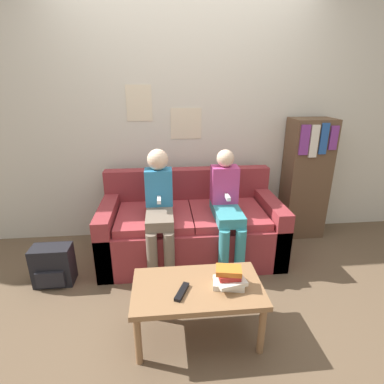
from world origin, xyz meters
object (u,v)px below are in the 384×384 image
(person_left, at_px, (159,205))
(bookshelf, at_px, (306,179))
(person_right, at_px, (227,205))
(tv_remote, at_px, (182,292))
(backpack, at_px, (53,266))
(couch, at_px, (191,228))
(coffee_table, at_px, (198,292))

(person_left, xyz_separation_m, bookshelf, (1.56, 0.49, 0.03))
(person_right, relative_size, tv_remote, 6.17)
(person_left, xyz_separation_m, tv_remote, (0.13, -0.90, -0.22))
(tv_remote, xyz_separation_m, backpack, (-1.03, 0.72, -0.23))
(backpack, bearing_deg, person_left, 11.02)
(couch, distance_m, backpack, 1.25)
(tv_remote, bearing_deg, person_left, 122.97)
(tv_remote, distance_m, backpack, 1.28)
(bookshelf, xyz_separation_m, backpack, (-2.46, -0.67, -0.47))
(couch, bearing_deg, person_right, -32.89)
(couch, relative_size, backpack, 4.88)
(person_right, height_order, tv_remote, person_right)
(couch, relative_size, person_right, 1.58)
(person_left, bearing_deg, person_right, -0.71)
(person_right, distance_m, backpack, 1.56)
(coffee_table, xyz_separation_m, person_right, (0.36, 0.83, 0.25))
(coffee_table, distance_m, bookshelf, 1.90)
(person_left, relative_size, backpack, 3.14)
(couch, height_order, person_left, person_left)
(couch, height_order, bookshelf, bookshelf)
(coffee_table, distance_m, person_left, 0.91)
(tv_remote, bearing_deg, person_right, 87.04)
(coffee_table, bearing_deg, backpack, 149.87)
(bookshelf, bearing_deg, person_right, -152.50)
(tv_remote, bearing_deg, coffee_table, 53.96)
(coffee_table, height_order, backpack, coffee_table)
(coffee_table, bearing_deg, person_right, 66.72)
(person_left, bearing_deg, couch, 32.95)
(person_left, bearing_deg, coffee_table, -74.10)
(coffee_table, bearing_deg, tv_remote, -150.55)
(person_left, bearing_deg, bookshelf, 17.56)
(person_right, bearing_deg, couch, 147.11)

